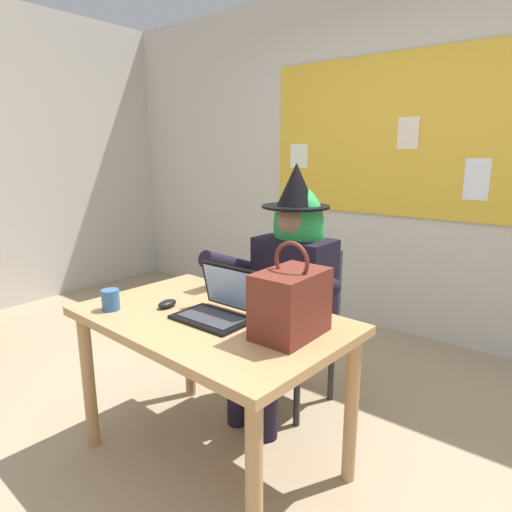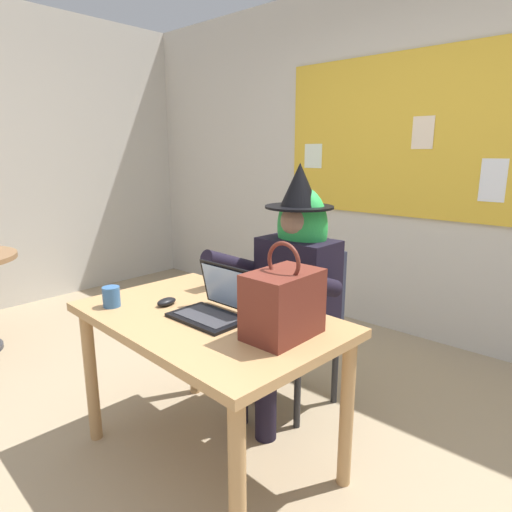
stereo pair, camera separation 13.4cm
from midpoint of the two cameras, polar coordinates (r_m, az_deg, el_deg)
The scene contains 9 objects.
ground_plane at distance 2.27m, azimuth -2.20°, elevation -25.92°, with size 24.00×24.00×0.00m, color tan.
wall_back_bulletin at distance 3.58m, azimuth 22.45°, elevation 11.39°, with size 6.28×2.29×2.73m.
desk_main at distance 2.01m, azimuth -4.35°, elevation -10.23°, with size 1.24×0.82×0.73m.
chair_at_desk at distance 2.58m, azimuth 7.66°, elevation -7.84°, with size 0.44×0.44×0.90m.
person_costumed at distance 2.40m, azimuth 6.11°, elevation -2.55°, with size 0.59×0.65×1.38m.
laptop at distance 1.94m, azimuth -3.27°, elevation -6.40°, with size 0.33×0.26×0.22m.
computer_mouse at distance 2.11m, azimuth -9.70°, elevation -5.86°, with size 0.06×0.10×0.03m, color black.
handbag at distance 1.72m, azimuth 5.76°, elevation -6.12°, with size 0.20×0.30×0.38m.
coffee_mug at distance 2.14m, azimuth -16.48°, elevation -5.09°, with size 0.08×0.08×0.10m, color #336099.
Camera 2 is at (1.29, -1.21, 1.44)m, focal length 30.97 mm.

